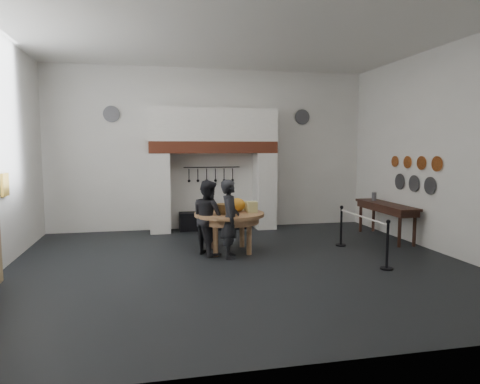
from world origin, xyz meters
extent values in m
cube|color=black|center=(0.00, 0.00, 0.00)|extent=(9.00, 8.00, 0.02)
cube|color=silver|center=(0.00, 0.00, 4.50)|extent=(9.00, 8.00, 0.02)
cube|color=silver|center=(0.00, 4.00, 2.25)|extent=(9.00, 0.02, 4.50)
cube|color=silver|center=(0.00, -4.00, 2.25)|extent=(9.00, 0.02, 4.50)
cube|color=silver|center=(4.50, 0.00, 2.25)|extent=(0.02, 8.00, 4.50)
cube|color=silver|center=(-1.48, 3.65, 1.07)|extent=(0.55, 0.70, 2.15)
cube|color=silver|center=(1.48, 3.65, 1.07)|extent=(0.55, 0.70, 2.15)
cube|color=#9E442B|center=(0.00, 3.65, 2.31)|extent=(3.50, 0.72, 0.32)
cube|color=silver|center=(0.00, 3.65, 2.92)|extent=(3.50, 0.70, 0.90)
cube|color=black|center=(0.00, 3.72, 0.25)|extent=(1.90, 0.45, 0.50)
cylinder|color=black|center=(0.00, 3.92, 1.75)|extent=(1.60, 0.02, 0.02)
cube|color=gold|center=(-4.45, 0.80, 1.60)|extent=(0.05, 0.34, 0.44)
cylinder|color=tan|center=(-0.03, 1.08, 0.84)|extent=(1.71, 1.71, 0.07)
ellipsoid|color=orange|center=(0.17, 1.18, 1.03)|extent=(0.36, 0.36, 0.31)
cube|color=#D8D081|center=(0.47, 1.03, 0.99)|extent=(0.22, 0.22, 0.24)
cube|color=#D5CB7F|center=(0.45, 1.33, 0.97)|extent=(0.18, 0.18, 0.20)
cone|color=#9A6338|center=(-0.18, 0.93, 0.98)|extent=(0.36, 0.36, 0.22)
ellipsoid|color=#A35F3A|center=(-0.13, 1.43, 0.94)|extent=(0.31, 0.18, 0.13)
imported|color=black|center=(-0.11, 0.55, 0.82)|extent=(0.50, 0.67, 1.65)
imported|color=black|center=(-0.51, 0.95, 0.81)|extent=(0.89, 0.97, 1.62)
cube|color=#331A12|center=(4.10, 1.60, 0.87)|extent=(0.55, 2.20, 0.06)
cylinder|color=#535258|center=(4.10, 2.20, 1.01)|extent=(0.12, 0.12, 0.22)
cylinder|color=#C6662D|center=(4.46, 0.20, 1.95)|extent=(0.03, 0.34, 0.34)
cylinder|color=#C6662D|center=(4.46, 0.75, 1.95)|extent=(0.03, 0.32, 0.32)
cylinder|color=#C6662D|center=(4.46, 1.30, 1.95)|extent=(0.03, 0.30, 0.30)
cylinder|color=#C6662D|center=(4.46, 1.85, 1.95)|extent=(0.03, 0.28, 0.28)
cylinder|color=#4C4C51|center=(4.46, 0.40, 1.45)|extent=(0.03, 0.40, 0.40)
cylinder|color=#4C4C51|center=(4.46, 1.00, 1.45)|extent=(0.03, 0.40, 0.40)
cylinder|color=#4C4C51|center=(4.46, 1.60, 1.45)|extent=(0.03, 0.40, 0.40)
cylinder|color=#4C4C51|center=(-2.70, 3.96, 3.20)|extent=(0.44, 0.03, 0.44)
cylinder|color=#4C4C51|center=(2.70, 3.96, 3.20)|extent=(0.44, 0.03, 0.44)
cylinder|color=black|center=(2.65, -0.92, 0.45)|extent=(0.05, 0.05, 0.90)
cylinder|color=black|center=(2.65, 1.08, 0.45)|extent=(0.05, 0.05, 0.90)
cylinder|color=silver|center=(2.65, 0.08, 0.85)|extent=(0.04, 2.00, 0.04)
camera|label=1|loc=(-1.73, -8.10, 2.32)|focal=32.00mm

